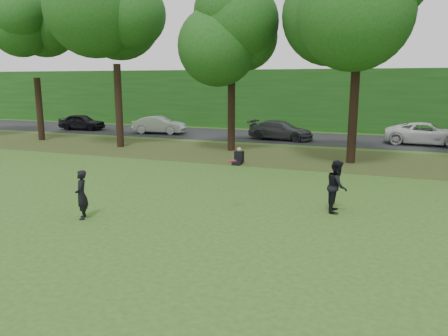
{
  "coord_description": "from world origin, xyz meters",
  "views": [
    {
      "loc": [
        5.64,
        -10.32,
        4.11
      ],
      "look_at": [
        0.74,
        2.73,
        1.3
      ],
      "focal_mm": 35.0,
      "sensor_mm": 36.0,
      "label": 1
    }
  ],
  "objects_px": {
    "frisbee": "(232,161)",
    "player_left": "(82,195)",
    "player_right": "(337,186)",
    "seated_person": "(239,158)"
  },
  "relations": [
    {
      "from": "frisbee",
      "to": "player_left",
      "type": "bearing_deg",
      "value": -151.85
    },
    {
      "from": "seated_person",
      "to": "player_right",
      "type": "bearing_deg",
      "value": -50.2
    },
    {
      "from": "player_left",
      "to": "frisbee",
      "type": "bearing_deg",
      "value": 84.36
    },
    {
      "from": "seated_person",
      "to": "player_left",
      "type": "bearing_deg",
      "value": -99.35
    },
    {
      "from": "player_left",
      "to": "frisbee",
      "type": "height_order",
      "value": "frisbee"
    },
    {
      "from": "frisbee",
      "to": "seated_person",
      "type": "distance_m",
      "value": 8.3
    },
    {
      "from": "player_right",
      "to": "player_left",
      "type": "bearing_deg",
      "value": 111.43
    },
    {
      "from": "player_right",
      "to": "frisbee",
      "type": "bearing_deg",
      "value": 108.41
    },
    {
      "from": "player_left",
      "to": "player_right",
      "type": "bearing_deg",
      "value": 82.16
    },
    {
      "from": "player_left",
      "to": "seated_person",
      "type": "bearing_deg",
      "value": 137.14
    }
  ]
}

